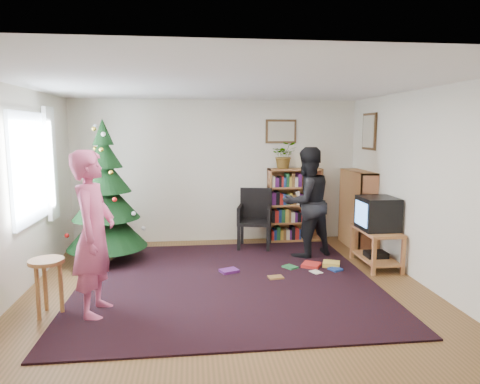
{
  "coord_description": "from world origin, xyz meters",
  "views": [
    {
      "loc": [
        -0.44,
        -5.05,
        1.98
      ],
      "look_at": [
        0.24,
        0.94,
        1.1
      ],
      "focal_mm": 32.0,
      "sensor_mm": 36.0,
      "label": 1
    }
  ],
  "objects": [
    {
      "name": "floor",
      "position": [
        0.0,
        0.0,
        0.0
      ],
      "size": [
        5.0,
        5.0,
        0.0
      ],
      "primitive_type": "plane",
      "color": "brown",
      "rests_on": "ground"
    },
    {
      "name": "ceiling",
      "position": [
        0.0,
        0.0,
        2.5
      ],
      "size": [
        5.0,
        5.0,
        0.0
      ],
      "primitive_type": "plane",
      "rotation": [
        3.14,
        0.0,
        0.0
      ],
      "color": "white",
      "rests_on": "wall_back"
    },
    {
      "name": "wall_back",
      "position": [
        0.0,
        2.5,
        1.25
      ],
      "size": [
        5.0,
        0.02,
        2.5
      ],
      "primitive_type": "cube",
      "color": "silver",
      "rests_on": "floor"
    },
    {
      "name": "wall_front",
      "position": [
        0.0,
        -2.5,
        1.25
      ],
      "size": [
        5.0,
        0.02,
        2.5
      ],
      "primitive_type": "cube",
      "color": "silver",
      "rests_on": "floor"
    },
    {
      "name": "wall_left",
      "position": [
        -2.5,
        0.0,
        1.25
      ],
      "size": [
        0.02,
        5.0,
        2.5
      ],
      "primitive_type": "cube",
      "color": "silver",
      "rests_on": "floor"
    },
    {
      "name": "wall_right",
      "position": [
        2.5,
        0.0,
        1.25
      ],
      "size": [
        0.02,
        5.0,
        2.5
      ],
      "primitive_type": "cube",
      "color": "silver",
      "rests_on": "floor"
    },
    {
      "name": "rug",
      "position": [
        0.0,
        0.3,
        0.01
      ],
      "size": [
        3.8,
        3.6,
        0.02
      ],
      "primitive_type": "cube",
      "color": "black",
      "rests_on": "floor"
    },
    {
      "name": "window_pane",
      "position": [
        -2.47,
        0.6,
        1.5
      ],
      "size": [
        0.04,
        1.2,
        1.4
      ],
      "primitive_type": "cube",
      "color": "silver",
      "rests_on": "wall_left"
    },
    {
      "name": "curtain",
      "position": [
        -2.43,
        1.3,
        1.5
      ],
      "size": [
        0.06,
        0.35,
        1.6
      ],
      "primitive_type": "cube",
      "color": "white",
      "rests_on": "wall_left"
    },
    {
      "name": "picture_back",
      "position": [
        1.15,
        2.48,
        1.95
      ],
      "size": [
        0.55,
        0.03,
        0.42
      ],
      "color": "#4C3319",
      "rests_on": "wall_back"
    },
    {
      "name": "picture_right",
      "position": [
        2.48,
        1.75,
        1.95
      ],
      "size": [
        0.03,
        0.5,
        0.6
      ],
      "color": "#4C3319",
      "rests_on": "wall_right"
    },
    {
      "name": "christmas_tree",
      "position": [
        -1.71,
        1.41,
        0.89
      ],
      "size": [
        1.18,
        1.18,
        2.14
      ],
      "rotation": [
        0.0,
        0.0,
        -0.04
      ],
      "color": "#3F2816",
      "rests_on": "rug"
    },
    {
      "name": "bookshelf_back",
      "position": [
        1.38,
        2.34,
        0.66
      ],
      "size": [
        0.95,
        0.3,
        1.3
      ],
      "color": "#9F5C39",
      "rests_on": "floor"
    },
    {
      "name": "bookshelf_right",
      "position": [
        2.34,
        1.8,
        0.66
      ],
      "size": [
        0.3,
        0.95,
        1.3
      ],
      "rotation": [
        0.0,
        0.0,
        1.57
      ],
      "color": "#9F5C39",
      "rests_on": "floor"
    },
    {
      "name": "tv_stand",
      "position": [
        2.22,
        0.73,
        0.32
      ],
      "size": [
        0.48,
        0.86,
        0.55
      ],
      "color": "#9F5C39",
      "rests_on": "floor"
    },
    {
      "name": "crt_tv",
      "position": [
        2.22,
        0.73,
        0.79
      ],
      "size": [
        0.5,
        0.54,
        0.47
      ],
      "color": "black",
      "rests_on": "tv_stand"
    },
    {
      "name": "armchair",
      "position": [
        0.6,
        2.01,
        0.53
      ],
      "size": [
        0.65,
        0.66,
        0.99
      ],
      "rotation": [
        0.0,
        0.0,
        -0.23
      ],
      "color": "black",
      "rests_on": "rug"
    },
    {
      "name": "stool",
      "position": [
        -1.99,
        -0.46,
        0.48
      ],
      "size": [
        0.37,
        0.37,
        0.61
      ],
      "color": "#9F5C39",
      "rests_on": "floor"
    },
    {
      "name": "person_standing",
      "position": [
        -1.48,
        -0.49,
        0.89
      ],
      "size": [
        0.49,
        0.69,
        1.78
      ],
      "primitive_type": "imported",
      "rotation": [
        0.0,
        0.0,
        1.47
      ],
      "color": "#CB517E",
      "rests_on": "rug"
    },
    {
      "name": "person_by_chair",
      "position": [
        1.33,
        1.35,
        0.86
      ],
      "size": [
        1.01,
        0.9,
        1.72
      ],
      "primitive_type": "imported",
      "rotation": [
        0.0,
        0.0,
        3.5
      ],
      "color": "black",
      "rests_on": "rug"
    },
    {
      "name": "potted_plant",
      "position": [
        1.18,
        2.34,
        1.54
      ],
      "size": [
        0.45,
        0.4,
        0.47
      ],
      "primitive_type": "imported",
      "rotation": [
        0.0,
        0.0,
        -0.09
      ],
      "color": "gray",
      "rests_on": "bookshelf_back"
    },
    {
      "name": "table_lamp",
      "position": [
        1.68,
        2.34,
        1.54
      ],
      "size": [
        0.26,
        0.26,
        0.35
      ],
      "color": "#A57F33",
      "rests_on": "bookshelf_back"
    },
    {
      "name": "floor_clutter",
      "position": [
        1.04,
        0.61,
        0.04
      ],
      "size": [
        1.69,
        0.62,
        0.08
      ],
      "color": "#A51E19",
      "rests_on": "rug"
    }
  ]
}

